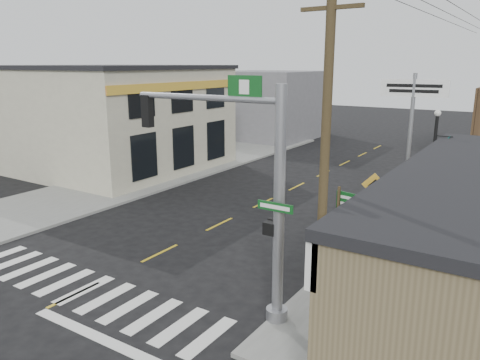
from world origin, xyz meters
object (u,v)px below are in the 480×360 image
Objects in this scene: guide_sign at (353,212)px; bare_tree at (443,203)px; traffic_signal_pole at (253,178)px; fire_hydrant at (395,267)px; dance_center_sign at (412,107)px; utility_pole_near at (324,170)px; lamp_post at (434,163)px.

guide_sign is 0.60× the size of bare_tree.
traffic_signal_pole reaches higher than fire_hydrant.
traffic_signal_pole is at bearing -86.04° from guide_sign.
dance_center_sign is 0.75× the size of utility_pole_near.
lamp_post is 0.79× the size of dance_center_sign.
fire_hydrant is at bearing -20.40° from guide_sign.
dance_center_sign is at bearing 98.75° from utility_pole_near.
fire_hydrant is at bearing -83.01° from dance_center_sign.
traffic_signal_pole is at bearing -99.92° from dance_center_sign.
fire_hydrant is at bearing 56.13° from traffic_signal_pole.
fire_hydrant is 9.81m from dance_center_sign.
traffic_signal_pole is 2.17m from utility_pole_near.
traffic_signal_pole reaches higher than lamp_post.
guide_sign is 0.29× the size of utility_pole_near.
guide_sign is 7.91m from dance_center_sign.
fire_hydrant is 0.12× the size of dance_center_sign.
traffic_signal_pole is 6.36m from fire_hydrant.
guide_sign is 4.83m from bare_tree.
bare_tree is 3.95m from utility_pole_near.
dance_center_sign is (-1.81, 8.50, 4.55)m from fire_hydrant.
utility_pole_near reaches higher than fire_hydrant.
dance_center_sign is 1.56× the size of bare_tree.
traffic_signal_pole is at bearing -123.62° from fire_hydrant.
traffic_signal_pole reaches higher than dance_center_sign.
utility_pole_near is at bearing -127.69° from bare_tree.
guide_sign is at bearing 105.93° from utility_pole_near.
utility_pole_near is (-0.76, -9.94, 1.50)m from lamp_post.
lamp_post reaches higher than bare_tree.
bare_tree is (3.50, -2.89, 1.66)m from guide_sign.
fire_hydrant is at bearing 84.26° from utility_pole_near.
traffic_signal_pole reaches higher than guide_sign.
utility_pole_near is at bearing -100.11° from fire_hydrant.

